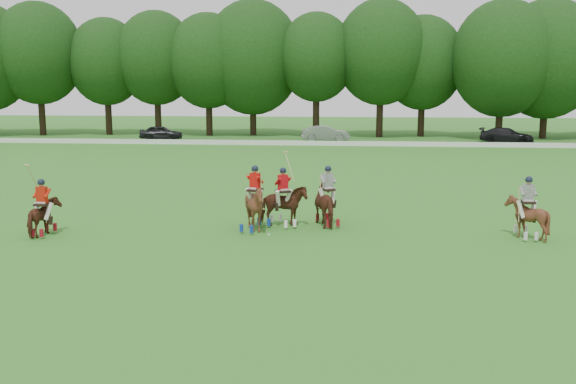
# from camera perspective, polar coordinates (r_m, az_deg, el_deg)

# --- Properties ---
(ground) EXTENTS (180.00, 180.00, 0.00)m
(ground) POSITION_cam_1_polar(r_m,az_deg,el_deg) (21.04, -4.99, -5.59)
(ground) COLOR #337320
(ground) RESTS_ON ground
(tree_line) EXTENTS (117.98, 14.32, 14.75)m
(tree_line) POSITION_cam_1_polar(r_m,az_deg,el_deg) (68.14, 2.81, 11.85)
(tree_line) COLOR black
(tree_line) RESTS_ON ground
(boundary_rail) EXTENTS (120.00, 0.10, 0.44)m
(boundary_rail) POSITION_cam_1_polar(r_m,az_deg,el_deg) (58.31, 1.97, 4.37)
(boundary_rail) COLOR white
(boundary_rail) RESTS_ON ground
(car_left) EXTENTS (4.43, 2.28, 1.44)m
(car_left) POSITION_cam_1_polar(r_m,az_deg,el_deg) (65.46, -11.20, 5.20)
(car_left) COLOR black
(car_left) RESTS_ON ground
(car_mid) EXTENTS (4.79, 2.24, 1.52)m
(car_mid) POSITION_cam_1_polar(r_m,az_deg,el_deg) (62.68, 3.33, 5.22)
(car_mid) COLOR gray
(car_mid) RESTS_ON ground
(car_right) EXTENTS (5.31, 3.48, 1.43)m
(car_right) POSITION_cam_1_polar(r_m,az_deg,el_deg) (64.29, 18.87, 4.79)
(car_right) COLOR black
(car_right) RESTS_ON ground
(polo_red_a) EXTENTS (1.01, 1.63, 2.64)m
(polo_red_a) POSITION_cam_1_polar(r_m,az_deg,el_deg) (25.07, -20.93, -1.99)
(polo_red_a) COLOR #542616
(polo_red_a) RESTS_ON ground
(polo_red_b) EXTENTS (2.09, 2.03, 2.86)m
(polo_red_b) POSITION_cam_1_polar(r_m,az_deg,el_deg) (24.94, -0.45, -1.20)
(polo_red_b) COLOR #542616
(polo_red_b) RESTS_ON ground
(polo_red_c) EXTENTS (1.96, 2.06, 2.49)m
(polo_red_c) POSITION_cam_1_polar(r_m,az_deg,el_deg) (24.19, -2.93, -1.33)
(polo_red_c) COLOR #542616
(polo_red_c) RESTS_ON ground
(polo_stripe_a) EXTENTS (1.60, 2.16, 2.36)m
(polo_stripe_a) POSITION_cam_1_polar(r_m,az_deg,el_deg) (25.14, 3.55, -1.07)
(polo_stripe_a) COLOR #542616
(polo_stripe_a) RESTS_ON ground
(polo_stripe_b) EXTENTS (1.34, 1.48, 2.26)m
(polo_stripe_b) POSITION_cam_1_polar(r_m,az_deg,el_deg) (24.53, 20.45, -2.06)
(polo_stripe_b) COLOR #542616
(polo_stripe_b) RESTS_ON ground
(polo_ball) EXTENTS (0.09, 0.09, 0.09)m
(polo_ball) POSITION_cam_1_polar(r_m,az_deg,el_deg) (23.53, -1.71, -3.82)
(polo_ball) COLOR white
(polo_ball) RESTS_ON ground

